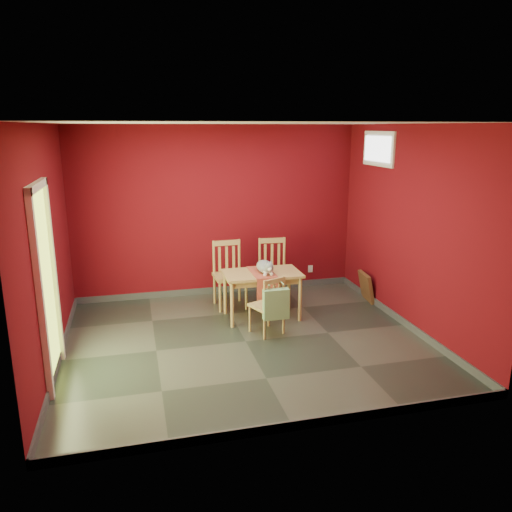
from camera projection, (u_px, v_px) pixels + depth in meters
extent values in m
plane|color=#2D342D|center=(246.00, 341.00, 6.38)|extent=(4.50, 4.50, 0.00)
plane|color=#5F0911|center=(217.00, 212.00, 7.91)|extent=(4.50, 0.00, 4.50)
plane|color=#5F0911|center=(299.00, 289.00, 4.16)|extent=(4.50, 0.00, 4.50)
plane|color=#5F0911|center=(47.00, 249.00, 5.50)|extent=(0.00, 4.00, 4.00)
plane|color=#5F0911|center=(411.00, 229.00, 6.57)|extent=(0.00, 4.00, 4.00)
plane|color=white|center=(244.00, 123.00, 5.70)|extent=(4.50, 4.50, 0.00)
cube|color=#3F4244|center=(219.00, 290.00, 8.23)|extent=(4.50, 0.02, 0.10)
cube|color=#3F4244|center=(295.00, 425.00, 4.50)|extent=(4.50, 0.02, 0.10)
cube|color=#3F4244|center=(60.00, 357.00, 5.83)|extent=(0.03, 4.00, 0.10)
cube|color=#3F4244|center=(403.00, 322.00, 6.89)|extent=(0.03, 4.00, 0.10)
cube|color=#B7D838|center=(45.00, 288.00, 5.21)|extent=(0.02, 0.85, 2.05)
cube|color=white|center=(40.00, 299.00, 4.77)|extent=(0.06, 0.08, 2.13)
cube|color=white|center=(54.00, 272.00, 5.65)|extent=(0.06, 0.08, 2.13)
cube|color=white|center=(37.00, 186.00, 4.95)|extent=(0.06, 1.01, 0.08)
cube|color=white|center=(379.00, 149.00, 7.25)|extent=(0.03, 0.90, 0.50)
cube|color=white|center=(377.00, 149.00, 7.25)|extent=(0.02, 0.76, 0.36)
cube|color=silver|center=(310.00, 269.00, 8.54)|extent=(0.08, 0.02, 0.12)
cube|color=tan|center=(262.00, 274.00, 7.02)|extent=(1.08, 0.63, 0.04)
cube|color=tan|center=(262.00, 278.00, 7.04)|extent=(0.97, 0.53, 0.09)
cylinder|color=tan|center=(232.00, 305.00, 6.75)|extent=(0.05, 0.05, 0.64)
cylinder|color=tan|center=(225.00, 293.00, 7.24)|extent=(0.05, 0.05, 0.64)
cylinder|color=tan|center=(300.00, 299.00, 6.98)|extent=(0.05, 0.05, 0.64)
cylinder|color=tan|center=(289.00, 288.00, 7.47)|extent=(0.05, 0.05, 0.64)
cube|color=#A14130|center=(262.00, 272.00, 7.02)|extent=(0.31, 0.64, 0.01)
cube|color=#A14130|center=(268.00, 290.00, 6.76)|extent=(0.31, 0.01, 0.32)
cube|color=tan|center=(230.00, 276.00, 7.51)|extent=(0.48, 0.48, 0.04)
cylinder|color=tan|center=(220.00, 298.00, 7.33)|extent=(0.04, 0.04, 0.45)
cylinder|color=tan|center=(215.00, 289.00, 7.70)|extent=(0.04, 0.04, 0.45)
cylinder|color=tan|center=(246.00, 295.00, 7.44)|extent=(0.04, 0.04, 0.45)
cylinder|color=tan|center=(239.00, 287.00, 7.81)|extent=(0.04, 0.04, 0.45)
cylinder|color=tan|center=(214.00, 257.00, 7.57)|extent=(0.04, 0.04, 0.50)
cylinder|color=tan|center=(239.00, 255.00, 7.68)|extent=(0.04, 0.04, 0.50)
cube|color=tan|center=(226.00, 243.00, 7.57)|extent=(0.42, 0.06, 0.08)
cube|color=tan|center=(220.00, 259.00, 7.60)|extent=(0.04, 0.02, 0.39)
cube|color=tan|center=(227.00, 259.00, 7.63)|extent=(0.04, 0.02, 0.39)
cube|color=tan|center=(234.00, 258.00, 7.66)|extent=(0.04, 0.02, 0.39)
cube|color=tan|center=(274.00, 273.00, 7.72)|extent=(0.50, 0.50, 0.04)
cylinder|color=tan|center=(264.00, 292.00, 7.56)|extent=(0.04, 0.04, 0.45)
cylinder|color=tan|center=(260.00, 285.00, 7.94)|extent=(0.04, 0.04, 0.45)
cylinder|color=tan|center=(289.00, 291.00, 7.62)|extent=(0.04, 0.04, 0.45)
cylinder|color=tan|center=(284.00, 283.00, 8.00)|extent=(0.04, 0.04, 0.45)
cylinder|color=tan|center=(260.00, 253.00, 7.81)|extent=(0.04, 0.04, 0.49)
cylinder|color=tan|center=(284.00, 252.00, 7.87)|extent=(0.04, 0.04, 0.49)
cube|color=tan|center=(272.00, 240.00, 7.79)|extent=(0.42, 0.07, 0.08)
cube|color=tan|center=(265.00, 256.00, 7.83)|extent=(0.04, 0.03, 0.38)
cube|color=tan|center=(272.00, 256.00, 7.85)|extent=(0.04, 0.03, 0.38)
cube|color=tan|center=(279.00, 255.00, 7.87)|extent=(0.04, 0.03, 0.38)
cube|color=tan|center=(267.00, 306.00, 6.56)|extent=(0.48, 0.48, 0.04)
cylinder|color=tan|center=(269.00, 314.00, 6.82)|extent=(0.03, 0.03, 0.36)
cylinder|color=tan|center=(283.00, 321.00, 6.57)|extent=(0.03, 0.03, 0.36)
cylinder|color=tan|center=(250.00, 319.00, 6.64)|extent=(0.03, 0.03, 0.36)
cylinder|color=tan|center=(264.00, 326.00, 6.39)|extent=(0.03, 0.03, 0.36)
cylinder|color=tan|center=(284.00, 291.00, 6.47)|extent=(0.03, 0.03, 0.40)
cylinder|color=tan|center=(265.00, 296.00, 6.29)|extent=(0.03, 0.03, 0.40)
cube|color=tan|center=(274.00, 281.00, 6.34)|extent=(0.32, 0.16, 0.06)
cube|color=tan|center=(280.00, 295.00, 6.44)|extent=(0.04, 0.03, 0.31)
cube|color=tan|center=(274.00, 296.00, 6.39)|extent=(0.04, 0.03, 0.31)
cube|color=tan|center=(269.00, 297.00, 6.34)|extent=(0.04, 0.03, 0.31)
cube|color=#6D9965|center=(276.00, 304.00, 6.33)|extent=(0.33, 0.10, 0.40)
cylinder|color=#6D9965|center=(268.00, 284.00, 6.30)|extent=(0.02, 0.17, 0.02)
cylinder|color=#6D9965|center=(282.00, 283.00, 6.35)|extent=(0.02, 0.17, 0.02)
cube|color=brown|center=(366.00, 287.00, 7.83)|extent=(0.19, 0.46, 0.45)
cube|color=black|center=(366.00, 287.00, 7.83)|extent=(0.13, 0.32, 0.31)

